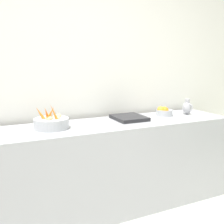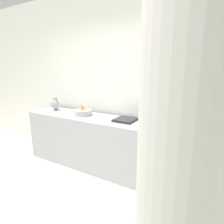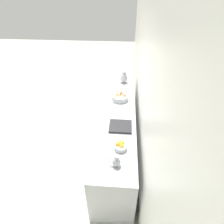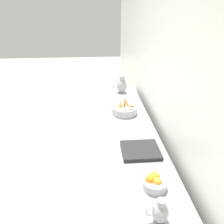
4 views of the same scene
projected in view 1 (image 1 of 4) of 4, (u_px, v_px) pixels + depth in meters
tile_wall_left at (123, 58)px, 2.96m from camera, size 0.10×8.54×3.00m
prep_counter at (95, 169)px, 2.58m from camera, size 0.60×2.83×0.88m
vegetable_colander at (51, 123)px, 2.34m from camera, size 0.30×0.30×0.23m
orange_bowl at (164, 112)px, 2.91m from camera, size 0.17×0.17×0.10m
metal_pitcher_short at (187, 107)px, 2.98m from camera, size 0.15×0.10×0.17m
counter_sink_basin at (129, 118)px, 2.72m from camera, size 0.34×0.30×0.04m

